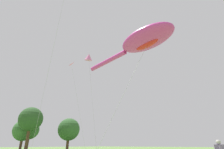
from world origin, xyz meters
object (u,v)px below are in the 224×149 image
Objects in this scene: tree_pine_center at (23,130)px; big_show_kite at (144,41)px; small_kite_bird_shape at (73,71)px; tree_shrub_far at (31,119)px; small_kite_tiny_distant at (89,57)px; tree_oak_right at (30,130)px; tree_broad_distant at (69,129)px.

big_show_kite is at bearing -103.36° from tree_pine_center.
small_kite_bird_shape is 1.11× the size of tree_shrub_far.
tree_shrub_far is at bearing -133.96° from small_kite_bird_shape.
small_kite_bird_shape is (0.03, 3.61, -1.20)m from small_kite_tiny_distant.
tree_shrub_far is (-2.45, -4.62, 2.77)m from tree_oak_right.
big_show_kite is at bearing -118.80° from tree_broad_distant.
big_show_kite is 13.50m from small_kite_bird_shape.
tree_oak_right is 1.85m from tree_pine_center.
tree_broad_distant is at bearing -32.48° from tree_oak_right.
tree_shrub_far is 1.21× the size of tree_broad_distant.
tree_broad_distant is at bearing 159.11° from big_show_kite.
small_kite_tiny_distant is 1.02× the size of small_kite_bird_shape.
tree_oak_right is (13.90, 50.96, -5.31)m from big_show_kite.
tree_pine_center is 0.89× the size of tree_broad_distant.
small_kite_tiny_distant is at bearing -105.54° from tree_shrub_far.
tree_oak_right is at bearing 147.52° from tree_broad_distant.
small_kite_tiny_distant is 1.37× the size of tree_broad_distant.
tree_broad_distant is at bearing -153.57° from small_kite_bird_shape.
small_kite_tiny_distant reaches higher than tree_shrub_far.
big_show_kite is 1.01× the size of tree_shrub_far.
tree_pine_center is (-1.56, 0.98, -0.16)m from tree_oak_right.
small_kite_tiny_distant is at bearing -104.69° from tree_pine_center.
small_kite_tiny_distant is (1.29, 9.80, 2.05)m from big_show_kite.
small_kite_tiny_distant reaches higher than tree_broad_distant.
tree_shrub_far is at bearing -98.97° from tree_pine_center.
tree_broad_distant is (12.90, -2.04, -2.28)m from tree_shrub_far.
tree_broad_distant reaches higher than tree_pine_center.
tree_shrub_far is at bearing 171.02° from tree_broad_distant.
big_show_kite is 53.66m from tree_pine_center.
small_kite_tiny_distant is 1.57× the size of tree_oak_right.
small_kite_tiny_distant reaches higher than tree_oak_right.
tree_shrub_far is at bearing -117.91° from tree_oak_right.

